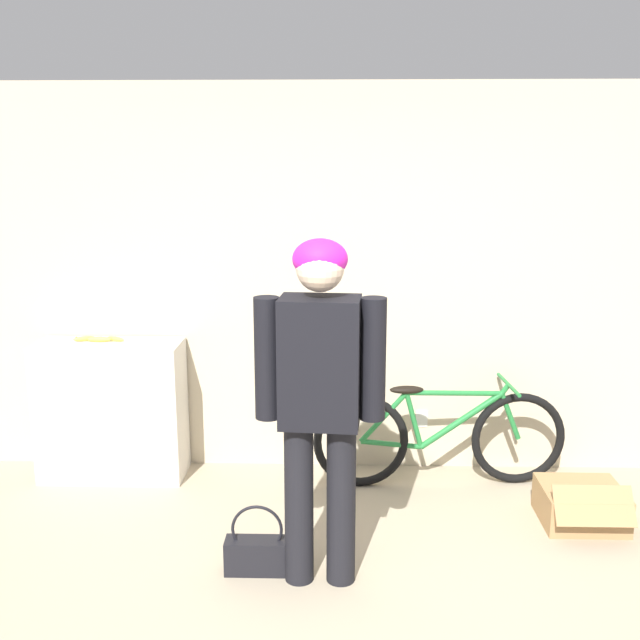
{
  "coord_description": "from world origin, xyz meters",
  "views": [
    {
      "loc": [
        -0.02,
        -2.63,
        2.14
      ],
      "look_at": [
        -0.12,
        0.84,
        1.37
      ],
      "focal_mm": 42.0,
      "sensor_mm": 36.0,
      "label": 1
    }
  ],
  "objects_px": {
    "bicycle": "(440,437)",
    "cardboard_box": "(581,505)",
    "person": "(320,383)",
    "banana": "(99,339)",
    "handbag": "(257,552)"
  },
  "relations": [
    {
      "from": "bicycle",
      "to": "handbag",
      "type": "distance_m",
      "value": 1.56
    },
    {
      "from": "person",
      "to": "handbag",
      "type": "height_order",
      "value": "person"
    },
    {
      "from": "bicycle",
      "to": "handbag",
      "type": "bearing_deg",
      "value": -139.06
    },
    {
      "from": "person",
      "to": "handbag",
      "type": "bearing_deg",
      "value": 173.91
    },
    {
      "from": "person",
      "to": "banana",
      "type": "xyz_separation_m",
      "value": [
        -1.5,
        1.29,
        -0.11
      ]
    },
    {
      "from": "person",
      "to": "bicycle",
      "type": "xyz_separation_m",
      "value": [
        0.75,
        1.16,
        -0.72
      ]
    },
    {
      "from": "handbag",
      "to": "cardboard_box",
      "type": "xyz_separation_m",
      "value": [
        1.86,
        0.59,
        0.0
      ]
    },
    {
      "from": "banana",
      "to": "cardboard_box",
      "type": "bearing_deg",
      "value": -11.8
    },
    {
      "from": "banana",
      "to": "bicycle",
      "type": "bearing_deg",
      "value": -3.32
    },
    {
      "from": "bicycle",
      "to": "cardboard_box",
      "type": "relative_size",
      "value": 3.29
    },
    {
      "from": "handbag",
      "to": "cardboard_box",
      "type": "distance_m",
      "value": 1.95
    },
    {
      "from": "handbag",
      "to": "cardboard_box",
      "type": "height_order",
      "value": "handbag"
    },
    {
      "from": "person",
      "to": "cardboard_box",
      "type": "bearing_deg",
      "value": 27.68
    },
    {
      "from": "bicycle",
      "to": "banana",
      "type": "xyz_separation_m",
      "value": [
        -2.25,
        0.13,
        0.61
      ]
    },
    {
      "from": "person",
      "to": "bicycle",
      "type": "bearing_deg",
      "value": 61.48
    }
  ]
}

